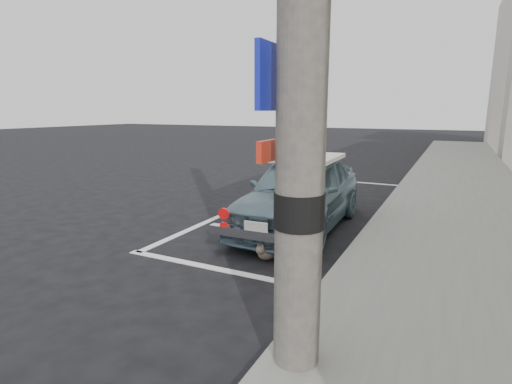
# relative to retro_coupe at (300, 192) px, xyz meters

# --- Properties ---
(ground) EXTENTS (80.00, 80.00, 0.00)m
(ground) POSITION_rel_retro_coupe_xyz_m (-0.71, -1.70, -0.62)
(ground) COLOR black
(ground) RESTS_ON ground
(sidewalk) EXTENTS (2.80, 40.00, 0.15)m
(sidewalk) POSITION_rel_retro_coupe_xyz_m (2.49, 0.30, -0.55)
(sidewalk) COLOR slate
(sidewalk) RESTS_ON ground
(pline_rear) EXTENTS (3.00, 0.12, 0.01)m
(pline_rear) POSITION_rel_retro_coupe_xyz_m (-0.21, -2.20, -0.62)
(pline_rear) COLOR silver
(pline_rear) RESTS_ON ground
(pline_front) EXTENTS (3.00, 0.12, 0.01)m
(pline_front) POSITION_rel_retro_coupe_xyz_m (-0.21, 4.80, -0.62)
(pline_front) COLOR silver
(pline_front) RESTS_ON ground
(pline_side) EXTENTS (0.12, 7.00, 0.01)m
(pline_side) POSITION_rel_retro_coupe_xyz_m (-1.61, 1.30, -0.62)
(pline_side) COLOR silver
(pline_side) RESTS_ON ground
(retro_coupe) EXTENTS (1.57, 3.67, 1.23)m
(retro_coupe) POSITION_rel_retro_coupe_xyz_m (0.00, 0.00, 0.00)
(retro_coupe) COLOR slate
(retro_coupe) RESTS_ON ground
(cat) EXTENTS (0.30, 0.48, 0.27)m
(cat) POSITION_rel_retro_coupe_xyz_m (0.14, -1.62, -0.50)
(cat) COLOR brown
(cat) RESTS_ON ground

